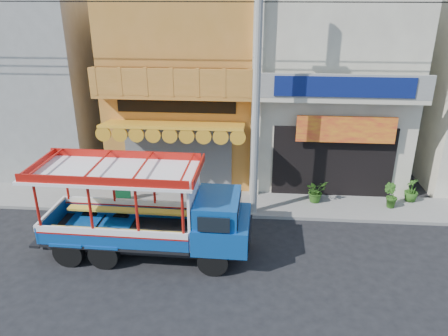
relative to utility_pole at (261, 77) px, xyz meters
The scene contains 12 objects.
ground 6.08m from the utility_pole, 75.53° to the right, with size 90.00×90.00×0.00m, color black.
sidewalk 5.09m from the utility_pole, 39.41° to the left, with size 30.00×2.00×0.12m, color slate.
shophouse_left 5.70m from the utility_pole, 124.03° to the left, with size 6.00×7.50×8.24m.
shophouse_right 5.54m from the utility_pole, 58.56° to the left, with size 6.00×6.75×8.24m.
party_pilaster 1.87m from the utility_pole, 95.46° to the left, with size 0.35×0.30×8.00m, color #BBB099.
filler_building_left 11.25m from the utility_pole, 155.15° to the left, with size 6.00×6.00×7.60m, color gray.
utility_pole is the anchor object (origin of this frame).
songthaew_truck 5.41m from the utility_pole, 136.19° to the right, with size 6.51×2.31×3.02m.
green_sign 6.87m from the utility_pole, behind, with size 0.61×0.33×0.93m.
potted_plant_a 5.10m from the utility_pole, 25.01° to the left, with size 0.79×0.68×0.87m, color #275117.
potted_plant_b 6.68m from the utility_pole, ahead, with size 0.51×0.41×0.92m, color #275117.
potted_plant_c 7.48m from the utility_pole, 13.18° to the left, with size 0.52×0.52×0.92m, color #275117.
Camera 1 is at (-0.92, -10.86, 7.71)m, focal length 35.00 mm.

